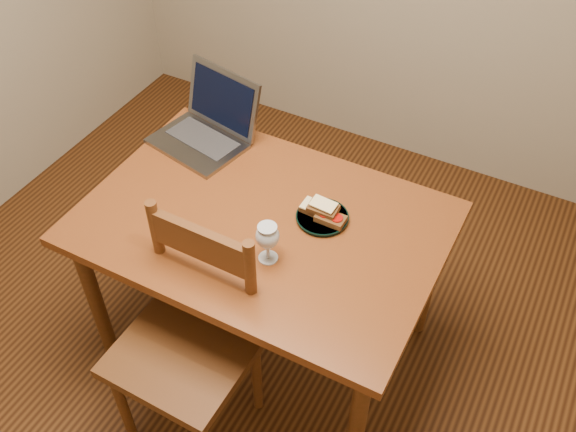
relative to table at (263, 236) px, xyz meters
The scene contains 9 objects.
floor 0.67m from the table, 142.98° to the right, with size 3.20×3.20×0.02m, color black.
table is the anchor object (origin of this frame).
chair 0.47m from the table, 97.19° to the right, with size 0.46×0.44×0.49m.
plate 0.24m from the table, 29.03° to the left, with size 0.19×0.19×0.02m, color black.
sandwich_cheese 0.23m from the table, 35.96° to the left, with size 0.11×0.06×0.03m, color #381E0C, non-canonical shape.
sandwich_tomato 0.27m from the table, 23.02° to the left, with size 0.11×0.06×0.03m, color #381E0C, non-canonical shape.
sandwich_top 0.26m from the table, 30.07° to the left, with size 0.11×0.06×0.03m, color #381E0C, non-canonical shape.
milk_glass 0.25m from the table, 53.85° to the right, with size 0.08×0.08×0.16m, color white, non-canonical shape.
laptop 0.57m from the table, 143.01° to the left, with size 0.43×0.40×0.26m.
Camera 1 is at (0.93, -1.34, 2.39)m, focal length 40.00 mm.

